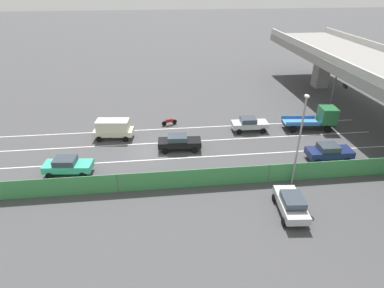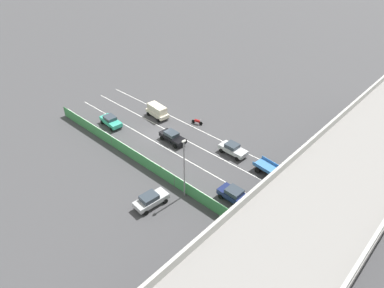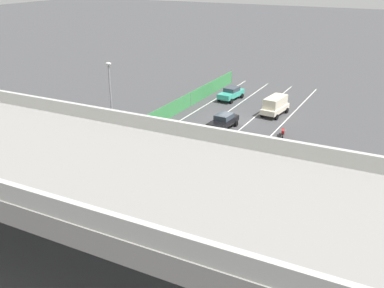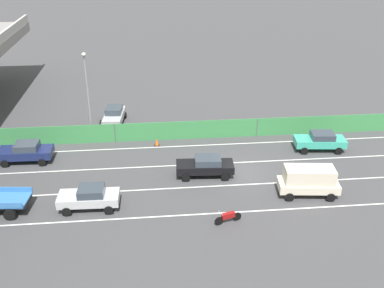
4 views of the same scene
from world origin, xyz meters
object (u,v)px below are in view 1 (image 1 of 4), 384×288
object	(u,v)px
motorcycle	(169,121)
car_taxi_teal	(67,165)
traffic_light	(337,91)
parked_wagon_silver	(291,203)
car_van_cream	(113,128)
traffic_cone	(224,175)
street_lamp	(300,133)
car_sedan_silver	(249,124)
flatbed_truck_blue	(319,118)
car_sedan_navy	(329,152)
car_sedan_black	(179,142)

from	to	relation	value
motorcycle	car_taxi_teal	bearing A→B (deg)	-45.11
traffic_light	parked_wagon_silver	bearing A→B (deg)	-35.81
car_van_cream	traffic_cone	world-z (taller)	car_van_cream
parked_wagon_silver	traffic_light	bearing A→B (deg)	144.19
street_lamp	traffic_cone	distance (m)	7.59
car_sedan_silver	car_taxi_teal	xyz separation A→B (m)	(7.19, -19.24, 0.01)
flatbed_truck_blue	street_lamp	size ratio (longest dim) A/B	0.75
car_sedan_silver	parked_wagon_silver	size ratio (longest dim) A/B	0.97
car_sedan_navy	traffic_cone	size ratio (longest dim) A/B	6.33
car_sedan_silver	car_taxi_teal	bearing A→B (deg)	-69.52
car_van_cream	street_lamp	distance (m)	20.20
car_sedan_navy	parked_wagon_silver	size ratio (longest dim) A/B	1.03
traffic_cone	car_taxi_teal	bearing A→B (deg)	-99.18
car_sedan_silver	street_lamp	xyz separation A→B (m)	(10.96, 0.93, 4.03)
parked_wagon_silver	street_lamp	size ratio (longest dim) A/B	0.53
car_van_cream	traffic_light	world-z (taller)	traffic_light
car_sedan_silver	traffic_light	distance (m)	12.18
car_taxi_teal	parked_wagon_silver	world-z (taller)	parked_wagon_silver
car_sedan_navy	parked_wagon_silver	bearing A→B (deg)	-42.92
parked_wagon_silver	traffic_light	xyz separation A→B (m)	(-17.27, 12.46, 2.74)
traffic_cone	flatbed_truck_blue	bearing A→B (deg)	124.28
car_sedan_black	car_van_cream	world-z (taller)	car_van_cream
car_taxi_teal	traffic_light	xyz separation A→B (m)	(-9.54, 30.87, 2.76)
motorcycle	traffic_cone	bearing A→B (deg)	19.87
car_van_cream	traffic_cone	bearing A→B (deg)	49.32
car_sedan_navy	car_taxi_teal	world-z (taller)	car_sedan_navy
car_sedan_navy	car_taxi_teal	size ratio (longest dim) A/B	0.99
car_sedan_black	car_sedan_silver	xyz separation A→B (m)	(-3.67, 8.62, -0.00)
motorcycle	traffic_cone	distance (m)	12.96
car_sedan_navy	parked_wagon_silver	xyz separation A→B (m)	(7.40, -6.89, 0.00)
car_sedan_black	motorcycle	distance (m)	6.41
car_sedan_navy	street_lamp	distance (m)	7.36
car_sedan_silver	car_van_cream	distance (m)	15.76
car_taxi_teal	flatbed_truck_blue	world-z (taller)	flatbed_truck_blue
car_sedan_black	motorcycle	xyz separation A→B (m)	(-6.36, -0.71, -0.44)
car_sedan_navy	street_lamp	size ratio (longest dim) A/B	0.54
parked_wagon_silver	motorcycle	bearing A→B (deg)	-154.25
car_sedan_navy	street_lamp	bearing A→B (deg)	-56.06
car_sedan_black	traffic_light	size ratio (longest dim) A/B	0.90
motorcycle	car_sedan_silver	bearing A→B (deg)	73.92
parked_wagon_silver	flatbed_truck_blue	bearing A→B (deg)	147.55
car_sedan_navy	flatbed_truck_blue	distance (m)	7.46
flatbed_truck_blue	street_lamp	world-z (taller)	street_lamp
flatbed_truck_blue	parked_wagon_silver	bearing A→B (deg)	-32.45
parked_wagon_silver	car_van_cream	bearing A→B (deg)	-134.63
motorcycle	car_van_cream	bearing A→B (deg)	-65.85
car_sedan_navy	car_taxi_teal	distance (m)	25.30
car_sedan_navy	car_sedan_silver	bearing A→B (deg)	-141.17
parked_wagon_silver	traffic_cone	xyz separation A→B (m)	(-5.42, -4.09, -0.60)
car_sedan_navy	traffic_light	size ratio (longest dim) A/B	0.87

